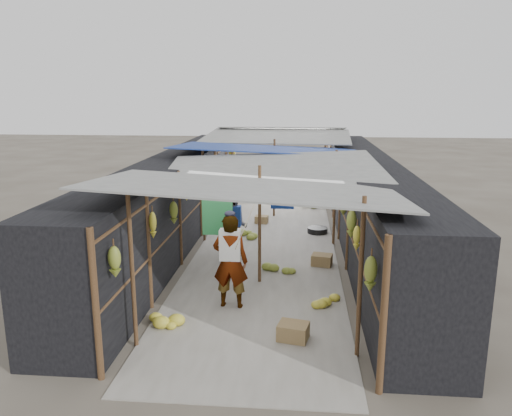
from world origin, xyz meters
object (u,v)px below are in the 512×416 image
(black_basin, at_px, (317,231))
(vendor_elderly, at_px, (230,261))
(shopper_blue, at_px, (233,227))
(vendor_seated, at_px, (323,196))
(crate_near, at_px, (293,332))

(black_basin, distance_m, vendor_elderly, 5.73)
(black_basin, height_order, shopper_blue, shopper_blue)
(vendor_elderly, height_order, shopper_blue, vendor_elderly)
(vendor_elderly, distance_m, vendor_seated, 9.26)
(black_basin, xyz_separation_m, shopper_blue, (-2.19, -2.39, 0.71))
(shopper_blue, bearing_deg, vendor_seated, 77.30)
(vendor_elderly, distance_m, shopper_blue, 2.99)
(crate_near, height_order, black_basin, crate_near)
(vendor_elderly, bearing_deg, black_basin, -105.41)
(crate_near, bearing_deg, black_basin, 97.15)
(shopper_blue, bearing_deg, black_basin, 57.31)
(black_basin, relative_size, shopper_blue, 0.37)
(vendor_seated, bearing_deg, vendor_elderly, -13.83)
(crate_near, relative_size, vendor_elderly, 0.27)
(black_basin, bearing_deg, vendor_elderly, -109.02)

